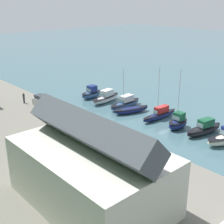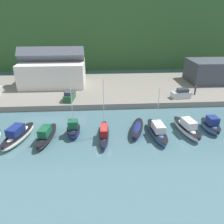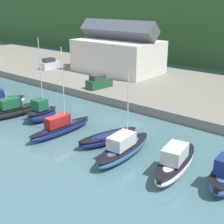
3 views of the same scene
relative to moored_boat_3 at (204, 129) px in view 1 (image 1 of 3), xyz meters
name	(u,v)px [view 1 (image 1 of 3)]	position (x,y,z in m)	size (l,w,h in m)	color
ground_plane	(161,118)	(9.12, -0.30, -0.91)	(320.00, 320.00, 0.00)	#476B75
quay_promenade	(48,157)	(9.12, 23.61, -0.30)	(126.91, 24.36, 1.22)	gray
harbor_clubhouse	(91,171)	(-3.12, 25.83, 3.85)	(16.34, 10.11, 9.81)	silver
moored_boat_3	(204,129)	(0.00, 0.00, 0.00)	(3.15, 7.79, 2.52)	black
moored_boat_4	(178,123)	(4.20, 1.35, 0.18)	(2.27, 4.39, 10.33)	navy
moored_boat_5	(160,114)	(9.23, 0.04, -0.06)	(1.87, 8.64, 9.78)	navy
moored_boat_6	(131,110)	(14.91, 1.74, -0.30)	(3.87, 7.48, 1.15)	navy
moored_boat_7	(125,103)	(18.02, 0.28, -0.01)	(2.76, 8.47, 8.20)	#33568E
moored_boat_8	(106,98)	(23.29, 0.96, 0.05)	(3.48, 8.27, 2.63)	silver
moored_boat_9	(91,93)	(27.66, 1.41, 0.11)	(2.55, 5.33, 2.77)	#33568E
parked_car_0	(42,101)	(26.92, 14.19, 1.23)	(4.34, 2.15, 2.16)	#B7B7BC
parked_car_2	(133,144)	(2.15, 14.47, 1.23)	(2.37, 4.41, 2.16)	#1E4C2D
person_on_quay	(24,98)	(30.83, 15.94, 1.41)	(0.40, 0.40, 2.14)	#232838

